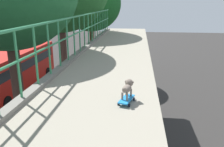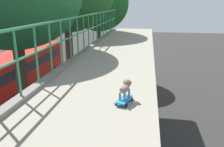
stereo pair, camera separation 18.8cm
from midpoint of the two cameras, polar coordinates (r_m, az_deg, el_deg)
The scene contains 4 objects.
city_bus at distance 20.58m, azimuth -21.28°, elevation 1.06°, with size 2.66×11.87×3.30m.
roadside_tree_farthest at distance 21.65m, azimuth -3.06°, elevation 16.68°, with size 5.37×5.37×9.47m.
toy_skateboard at distance 4.06m, azimuth 4.38°, elevation -6.42°, with size 0.30×0.47×0.08m.
small_dog at distance 4.05m, azimuth 4.68°, elevation -3.36°, with size 0.22×0.40×0.30m.
Camera 2 is at (1.95, -0.40, 7.08)m, focal length 37.26 mm.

